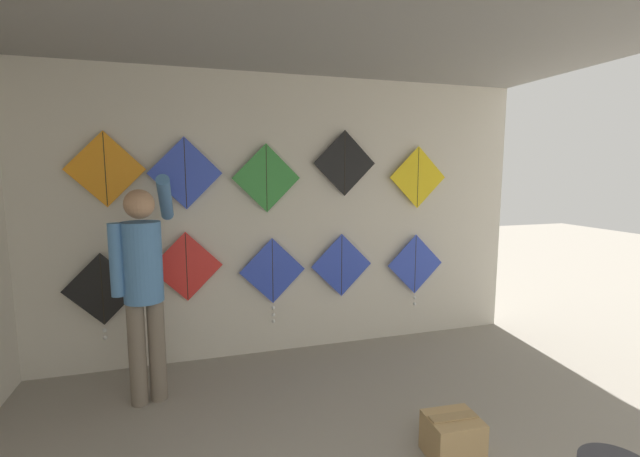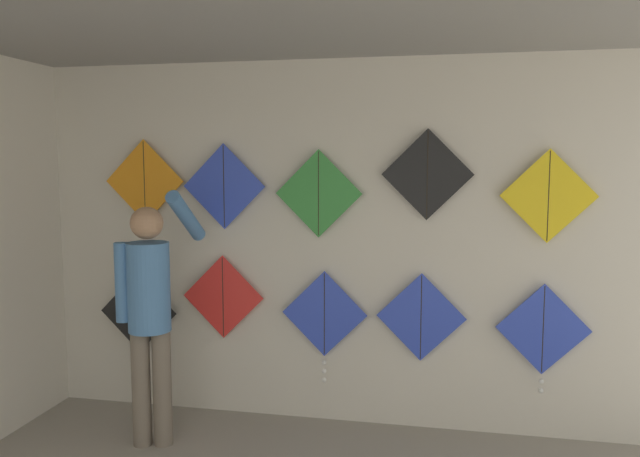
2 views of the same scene
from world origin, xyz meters
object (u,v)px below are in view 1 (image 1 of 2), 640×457
at_px(kite_1, 187,267).
at_px(kite_6, 185,173).
at_px(kite_4, 415,266).
at_px(kite_0, 102,291).
at_px(kite_2, 273,274).
at_px(kite_3, 342,265).
at_px(kite_9, 418,177).
at_px(kite_7, 267,178).
at_px(shopkeeper, 143,277).
at_px(kite_8, 345,163).
at_px(kite_5, 105,169).
at_px(cardboard_box, 453,437).

bearing_deg(kite_1, kite_6, 0.00).
distance_m(kite_1, kite_4, 2.43).
relative_size(kite_0, kite_1, 1.21).
xyz_separation_m(kite_0, kite_2, (1.56, -0.00, 0.05)).
bearing_deg(kite_2, kite_3, 0.06).
height_order(kite_0, kite_1, kite_1).
bearing_deg(kite_6, kite_9, 0.00).
distance_m(kite_0, kite_7, 1.82).
distance_m(kite_6, kite_7, 0.75).
bearing_deg(shopkeeper, kite_3, 4.21).
relative_size(kite_1, kite_9, 1.00).
distance_m(kite_6, kite_8, 1.56).
distance_m(kite_1, kite_2, 0.83).
relative_size(kite_2, kite_9, 1.31).
relative_size(kite_5, kite_6, 1.00).
bearing_deg(kite_8, kite_9, 0.00).
relative_size(shopkeeper, kite_2, 2.10).
bearing_deg(shopkeeper, kite_2, 14.34).
bearing_deg(kite_6, kite_8, 0.00).
xyz_separation_m(shopkeeper, kite_8, (1.90, 0.61, 0.91)).
relative_size(shopkeeper, kite_1, 2.75).
bearing_deg(cardboard_box, kite_4, 67.93).
xyz_separation_m(kite_4, kite_9, (0.00, 0.00, 0.98)).
bearing_deg(kite_5, kite_7, 0.00).
height_order(kite_3, kite_9, kite_9).
distance_m(kite_0, kite_9, 3.32).
height_order(kite_1, kite_9, kite_9).
xyz_separation_m(kite_0, kite_4, (3.16, 0.00, 0.03)).
height_order(cardboard_box, kite_7, kite_7).
xyz_separation_m(kite_4, kite_8, (-0.84, 0.00, 1.13)).
bearing_deg(kite_4, cardboard_box, -112.07).
bearing_deg(kite_5, cardboard_box, -40.08).
xyz_separation_m(kite_5, kite_6, (0.67, 0.00, -0.04)).
distance_m(kite_5, kite_6, 0.67).
bearing_deg(kite_0, kite_3, 0.01).
xyz_separation_m(cardboard_box, kite_9, (0.78, 1.93, 1.66)).
height_order(kite_4, kite_6, kite_6).
distance_m(cardboard_box, kite_5, 3.46).
height_order(cardboard_box, kite_5, kite_5).
height_order(shopkeeper, kite_4, shopkeeper).
distance_m(kite_3, kite_5, 2.42).
bearing_deg(kite_7, kite_1, 180.00).
xyz_separation_m(shopkeeper, kite_0, (-0.42, 0.61, -0.25)).
xyz_separation_m(kite_0, kite_6, (0.76, 0.00, 1.06)).
xyz_separation_m(cardboard_box, kite_8, (-0.06, 1.93, 1.80)).
relative_size(kite_3, kite_9, 1.00).
xyz_separation_m(kite_2, kite_8, (0.76, 0.00, 1.11)).
bearing_deg(kite_5, kite_3, 0.00).
xyz_separation_m(kite_2, kite_9, (1.61, 0.00, 0.96)).
height_order(kite_6, kite_8, kite_8).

